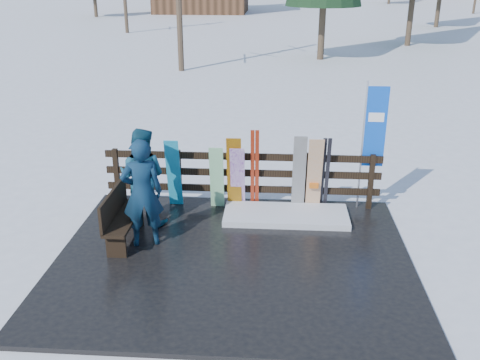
# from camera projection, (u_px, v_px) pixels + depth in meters

# --- Properties ---
(ground) EXTENTS (700.00, 700.00, 0.00)m
(ground) POSITION_uv_depth(u_px,v_px,m) (233.00, 261.00, 9.11)
(ground) COLOR white
(ground) RESTS_ON ground
(deck) EXTENTS (6.00, 5.00, 0.08)m
(deck) POSITION_uv_depth(u_px,v_px,m) (233.00, 259.00, 9.09)
(deck) COLOR black
(deck) RESTS_ON ground
(fence) EXTENTS (5.60, 0.10, 1.15)m
(fence) POSITION_uv_depth(u_px,v_px,m) (242.00, 175.00, 10.87)
(fence) COLOR black
(fence) RESTS_ON deck
(snow_patch) EXTENTS (2.42, 1.00, 0.12)m
(snow_patch) POSITION_uv_depth(u_px,v_px,m) (286.00, 215.00, 10.48)
(snow_patch) COLOR white
(snow_patch) RESTS_ON deck
(bench) EXTENTS (0.40, 1.50, 0.97)m
(bench) POSITION_uv_depth(u_px,v_px,m) (120.00, 214.00, 9.46)
(bench) COLOR black
(bench) RESTS_ON deck
(snowboard_0) EXTENTS (0.28, 0.33, 1.47)m
(snowboard_0) POSITION_uv_depth(u_px,v_px,m) (174.00, 173.00, 10.73)
(snowboard_0) COLOR #1DA0CA
(snowboard_0) RESTS_ON deck
(snowboard_1) EXTENTS (0.28, 0.24, 1.33)m
(snowboard_1) POSITION_uv_depth(u_px,v_px,m) (217.00, 178.00, 10.70)
(snowboard_1) COLOR white
(snowboard_1) RESTS_ON deck
(snowboard_2) EXTENTS (0.29, 0.29, 1.54)m
(snowboard_2) POSITION_uv_depth(u_px,v_px,m) (234.00, 173.00, 10.64)
(snowboard_2) COLOR #FF9604
(snowboard_2) RESTS_ON deck
(snowboard_3) EXTENTS (0.29, 0.36, 1.34)m
(snowboard_3) POSITION_uv_depth(u_px,v_px,m) (238.00, 178.00, 10.67)
(snowboard_3) COLOR white
(snowboard_3) RESTS_ON deck
(snowboard_4) EXTENTS (0.26, 0.29, 1.60)m
(snowboard_4) POSITION_uv_depth(u_px,v_px,m) (299.00, 173.00, 10.54)
(snowboard_4) COLOR black
(snowboard_4) RESTS_ON deck
(snowboard_5) EXTENTS (0.29, 0.35, 1.56)m
(snowboard_5) POSITION_uv_depth(u_px,v_px,m) (314.00, 175.00, 10.53)
(snowboard_5) COLOR silver
(snowboard_5) RESTS_ON deck
(ski_pair_a) EXTENTS (0.16, 0.28, 1.69)m
(ski_pair_a) POSITION_uv_depth(u_px,v_px,m) (255.00, 169.00, 10.65)
(ski_pair_a) COLOR maroon
(ski_pair_a) RESTS_ON deck
(ski_pair_b) EXTENTS (0.17, 0.30, 1.56)m
(ski_pair_b) POSITION_uv_depth(u_px,v_px,m) (325.00, 174.00, 10.58)
(ski_pair_b) COLOR black
(ski_pair_b) RESTS_ON deck
(rental_flag) EXTENTS (0.45, 0.04, 2.60)m
(rental_flag) POSITION_uv_depth(u_px,v_px,m) (372.00, 132.00, 10.41)
(rental_flag) COLOR silver
(rental_flag) RESTS_ON deck
(person_front) EXTENTS (0.81, 0.65, 1.95)m
(person_front) POSITION_uv_depth(u_px,v_px,m) (142.00, 193.00, 9.18)
(person_front) COLOR #0E364F
(person_front) RESTS_ON deck
(person_back) EXTENTS (1.03, 0.87, 1.88)m
(person_back) POSITION_uv_depth(u_px,v_px,m) (142.00, 177.00, 10.00)
(person_back) COLOR navy
(person_back) RESTS_ON deck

